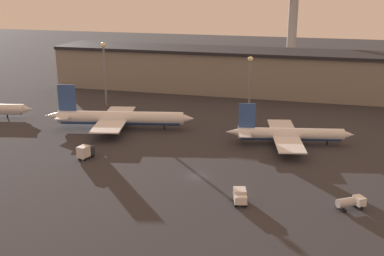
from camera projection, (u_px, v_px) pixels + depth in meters
ground at (197, 176)px, 113.60m from camera, size 600.00×600.00×0.00m
terminal_building at (253, 72)px, 194.57m from camera, size 165.63×22.32×17.61m
airplane_1 at (119, 118)px, 148.75m from camera, size 46.44×30.27×13.84m
airplane_2 at (289, 134)px, 134.82m from camera, size 35.79×30.95×11.72m
service_vehicle_0 at (351, 202)px, 96.76m from camera, size 6.15×5.02×2.56m
service_vehicle_1 at (240, 196)px, 99.41m from camera, size 3.63×5.12×2.87m
service_vehicle_2 at (85, 152)px, 124.07m from camera, size 3.25×5.16×3.64m
lamp_post_0 at (104, 65)px, 173.47m from camera, size 1.80×1.80×23.11m
lamp_post_1 at (250, 77)px, 160.85m from camera, size 1.80×1.80×20.25m
control_tower at (293, 13)px, 224.46m from camera, size 9.00×9.00×51.34m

